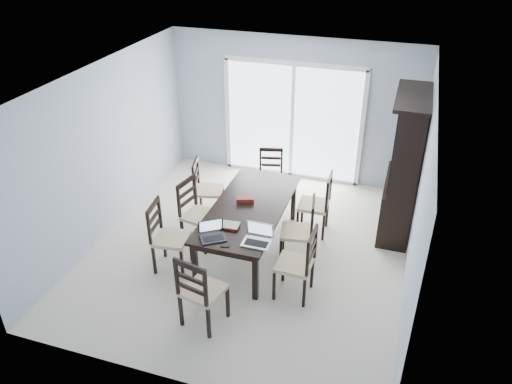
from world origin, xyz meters
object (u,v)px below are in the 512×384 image
laptop_silver (257,240)px  chair_left_far (203,183)px  chair_right_mid (304,224)px  chair_left_mid (194,206)px  china_hutch (404,168)px  dining_table (249,211)px  chair_end_near (198,286)px  hot_tub (267,128)px  laptop_dark (213,235)px  chair_right_near (302,257)px  game_box (245,199)px  chair_right_far (321,198)px  cell_phone (225,246)px  chair_end_far (271,170)px  chair_left_near (163,229)px

laptop_silver → chair_left_far: bearing=132.4°
chair_right_mid → laptop_silver: size_ratio=3.20×
chair_left_mid → chair_left_far: chair_left_mid is taller
china_hutch → chair_left_far: size_ratio=1.95×
dining_table → chair_end_near: chair_end_near is taller
chair_left_mid → hot_tub: 3.58m
china_hutch → chair_left_far: 3.12m
laptop_dark → laptop_silver: (0.57, 0.07, 0.01)m
chair_right_near → game_box: (-1.06, 0.87, 0.16)m
chair_left_far → laptop_dark: size_ratio=2.84×
chair_right_near → laptop_silver: (-0.58, -0.07, 0.19)m
chair_right_mid → chair_right_far: (0.08, 0.76, 0.01)m
dining_table → chair_left_mid: bearing=-176.5°
cell_phone → game_box: (-0.11, 1.12, 0.03)m
chair_left_mid → chair_right_mid: 1.65m
dining_table → chair_left_far: bearing=145.6°
dining_table → chair_right_near: 1.22m
laptop_silver → chair_end_far: bearing=101.9°
chair_right_near → chair_right_mid: chair_right_near is taller
dining_table → hot_tub: bearing=102.7°
chair_left_far → chair_right_mid: bearing=55.9°
chair_end_near → chair_end_far: bearing=103.6°
dining_table → chair_right_mid: (0.81, -0.00, -0.06)m
chair_right_near → hot_tub: bearing=24.5°
chair_right_far → china_hutch: bearing=-69.0°
dining_table → chair_right_far: (0.89, 0.76, -0.05)m
china_hutch → laptop_silver: china_hutch is taller
chair_right_near → cell_phone: 0.98m
china_hutch → chair_right_mid: 1.80m
chair_end_near → laptop_silver: (0.45, 0.85, 0.18)m
chair_left_near → chair_left_mid: chair_left_mid is taller
chair_end_far → laptop_dark: bearing=74.6°
chair_right_far → laptop_silver: chair_right_far is taller
chair_right_far → chair_end_far: size_ratio=1.10×
china_hutch → game_box: china_hutch is taller
chair_left_near → chair_left_mid: size_ratio=0.99×
chair_right_far → hot_tub: 3.24m
chair_left_mid → chair_end_far: chair_left_mid is taller
cell_phone → chair_left_near: bearing=155.1°
game_box → cell_phone: bearing=-84.1°
chair_end_near → laptop_dark: (-0.11, 0.78, 0.17)m
chair_right_mid → laptop_dark: size_ratio=2.93×
cell_phone → chair_left_far: bearing=111.2°
cell_phone → hot_tub: 4.61m
dining_table → china_hutch: size_ratio=1.00×
chair_left_far → hot_tub: size_ratio=0.60×
chair_left_far → chair_end_near: chair_end_near is taller
chair_left_far → cell_phone: chair_left_far is taller
chair_left_near → hot_tub: bearing=170.5°
chair_end_far → laptop_silver: bearing=88.2°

